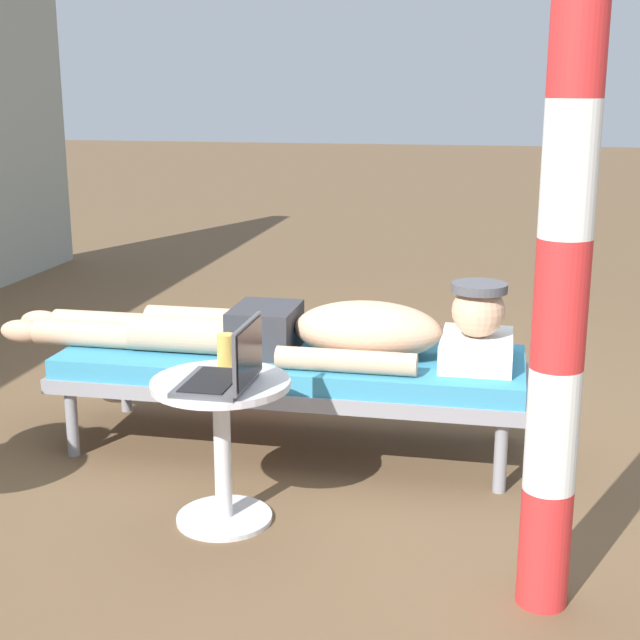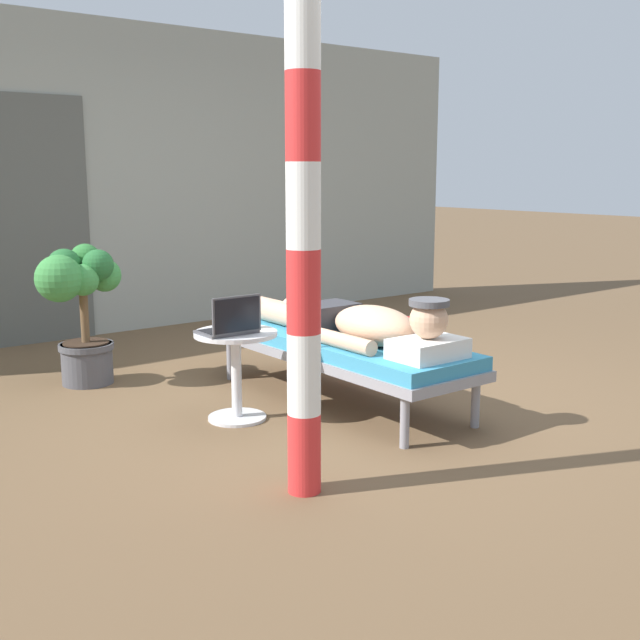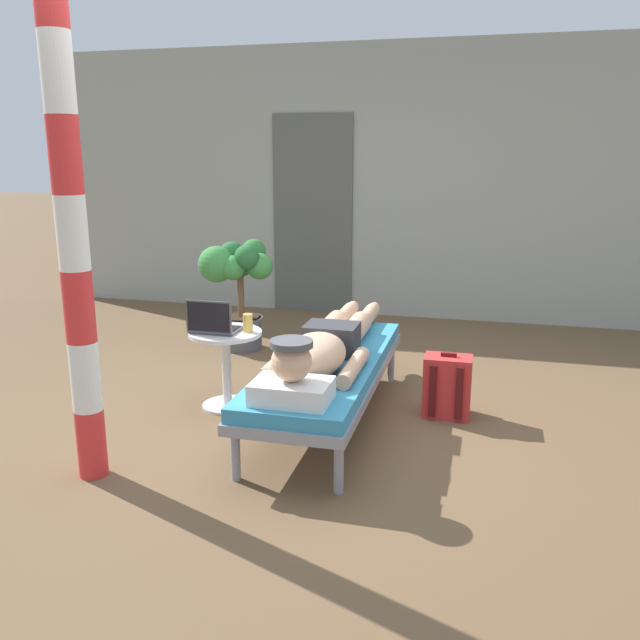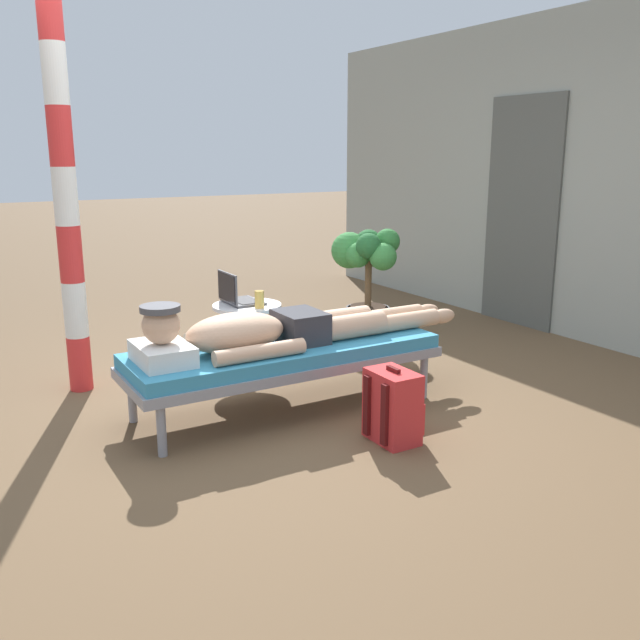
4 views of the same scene
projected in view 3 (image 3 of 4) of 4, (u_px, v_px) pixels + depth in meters
The scene contains 11 objects.
ground_plane at pixel (328, 426), 4.16m from camera, with size 40.00×40.00×0.00m, color brown.
house_wall_back at pixel (399, 184), 6.70m from camera, with size 7.60×0.20×2.70m, color #999E93.
house_door_panel at pixel (313, 215), 6.89m from camera, with size 0.84×0.03×2.04m, color #545651.
lounge_chair at pixel (327, 370), 4.14m from camera, with size 0.65×1.94×0.42m.
person_reclining at pixel (324, 347), 4.02m from camera, with size 0.53×2.17×0.33m.
side_table at pixel (226, 356), 4.39m from camera, with size 0.48×0.48×0.52m.
laptop at pixel (213, 324), 4.30m from camera, with size 0.31×0.24×0.23m.
drink_glass at pixel (248, 323), 4.32m from camera, with size 0.06×0.06×0.12m, color gold.
backpack at pixel (447, 387), 4.28m from camera, with size 0.30×0.26×0.42m.
potted_plant at pixel (237, 281), 5.65m from camera, with size 0.61×0.48×0.94m.
porch_post at pixel (72, 233), 3.22m from camera, with size 0.15×0.15×2.57m.
Camera 3 is at (0.92, -3.76, 1.67)m, focal length 37.29 mm.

